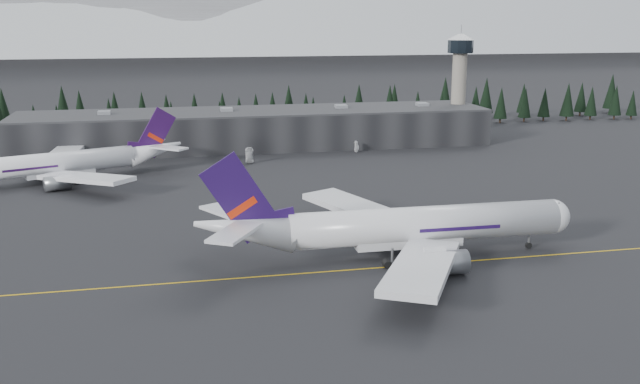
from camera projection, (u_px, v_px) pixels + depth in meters
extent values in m
plane|color=black|center=(343.00, 267.00, 127.98)|extent=(1400.00, 1400.00, 0.00)
cube|color=gold|center=(346.00, 270.00, 126.08)|extent=(400.00, 0.40, 0.02)
cube|color=black|center=(256.00, 129.00, 245.25)|extent=(160.00, 30.00, 12.00)
cube|color=#333335|center=(256.00, 111.00, 243.75)|extent=(160.00, 30.00, 0.60)
cylinder|color=gray|center=(458.00, 95.00, 260.93)|extent=(5.20, 5.20, 32.00)
cylinder|color=black|center=(461.00, 47.00, 256.82)|extent=(9.20, 9.20, 4.50)
cone|color=silver|center=(461.00, 37.00, 255.99)|extent=(10.00, 10.00, 2.00)
cube|color=black|center=(245.00, 111.00, 280.03)|extent=(360.00, 20.00, 15.00)
cylinder|color=silver|center=(425.00, 224.00, 132.43)|extent=(51.56, 7.18, 6.72)
sphere|color=silver|center=(552.00, 217.00, 137.43)|extent=(6.72, 6.72, 6.72)
cone|color=silver|center=(245.00, 229.00, 125.66)|extent=(18.87, 6.89, 9.73)
cube|color=silver|center=(366.00, 211.00, 148.06)|extent=(22.42, 31.96, 2.87)
cylinder|color=gray|center=(406.00, 226.00, 143.96)|extent=(7.32, 4.32, 4.25)
cube|color=silver|center=(422.00, 267.00, 115.04)|extent=(22.85, 31.84, 2.87)
cylinder|color=gray|center=(447.00, 263.00, 122.66)|extent=(7.32, 4.32, 4.25)
cube|color=#220E45|center=(241.00, 198.00, 124.19)|extent=(14.18, 0.69, 16.67)
cube|color=red|center=(242.00, 207.00, 124.63)|extent=(5.46, 0.68, 4.11)
cube|color=silver|center=(229.00, 212.00, 131.24)|extent=(10.45, 13.20, 0.56)
cube|color=silver|center=(235.00, 233.00, 118.46)|extent=(10.59, 13.17, 0.56)
cylinder|color=black|center=(529.00, 240.00, 137.63)|extent=(0.56, 0.56, 3.36)
cylinder|color=black|center=(377.00, 242.00, 136.77)|extent=(0.56, 0.56, 3.36)
cylinder|color=black|center=(392.00, 258.00, 127.18)|extent=(0.56, 0.56, 3.36)
cylinder|color=white|center=(48.00, 164.00, 190.23)|extent=(44.74, 21.01, 5.93)
cone|color=white|center=(155.00, 150.00, 205.23)|extent=(17.62, 11.21, 8.58)
cube|color=white|center=(86.00, 178.00, 181.03)|extent=(25.82, 24.42, 2.53)
cylinder|color=gray|center=(57.00, 183.00, 182.87)|extent=(7.31, 5.71, 3.75)
cube|color=white|center=(59.00, 158.00, 206.26)|extent=(11.74, 28.51, 2.53)
cylinder|color=gray|center=(41.00, 169.00, 199.14)|extent=(7.31, 5.71, 3.75)
cube|color=#310F49|center=(156.00, 133.00, 204.28)|extent=(11.93, 4.71, 14.71)
cube|color=red|center=(155.00, 138.00, 204.53)|extent=(4.72, 2.16, 3.62)
cube|color=white|center=(169.00, 148.00, 201.03)|extent=(11.17, 10.40, 0.49)
cube|color=white|center=(154.00, 142.00, 210.80)|extent=(6.29, 11.47, 0.49)
cylinder|color=black|center=(80.00, 179.00, 191.06)|extent=(0.49, 0.49, 2.96)
cylinder|color=black|center=(72.00, 173.00, 198.38)|extent=(0.49, 0.49, 2.96)
imported|color=silver|center=(249.00, 161.00, 217.90)|extent=(2.61, 5.20, 1.41)
imported|color=white|center=(357.00, 150.00, 236.09)|extent=(4.08, 2.24, 1.31)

